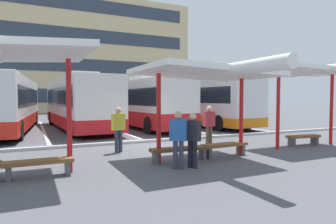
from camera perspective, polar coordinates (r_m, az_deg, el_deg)
ground_plane at (r=12.27m, az=-1.50°, el=-6.73°), size 160.00×160.00×0.00m
terminal_building at (r=49.97m, az=-19.74°, el=10.34°), size 39.10×11.02×20.37m
coach_bus_0 at (r=20.14m, az=-28.83°, el=1.30°), size 3.54×12.69×3.55m
coach_bus_1 at (r=19.96m, az=-17.19°, el=1.57°), size 3.21×11.83×3.58m
coach_bus_2 at (r=21.06m, az=-6.22°, el=1.56°), size 3.19×12.66×3.52m
coach_bus_3 at (r=22.45m, az=4.87°, el=1.91°), size 3.38×12.67×3.63m
lane_stripe_1 at (r=20.57m, az=-23.29°, el=-3.14°), size 0.16×14.00×0.01m
lane_stripe_2 at (r=21.13m, az=-11.83°, el=-2.83°), size 0.16×14.00×0.01m
lane_stripe_3 at (r=22.47m, az=-1.37°, el=-2.45°), size 0.16×14.00×0.01m
lane_stripe_4 at (r=24.47m, az=7.65°, el=-2.06°), size 0.16×14.00×0.01m
bench_1 at (r=8.17m, az=-23.94°, el=-9.34°), size 1.67×0.44×0.45m
waiting_shelter_1 at (r=9.47m, az=7.83°, el=7.41°), size 4.20×5.34×3.01m
bench_2 at (r=9.32m, az=2.31°, el=-7.60°), size 1.96×0.53×0.45m
bench_3 at (r=10.33m, az=11.06°, el=-6.66°), size 1.79×0.53×0.45m
waiting_shelter_2 at (r=13.33m, az=26.44°, el=6.96°), size 4.18×4.36×3.31m
bench_4 at (r=13.62m, az=25.00°, el=-4.64°), size 1.58×0.55×0.45m
platform_kerb at (r=13.42m, az=-3.70°, el=-5.67°), size 44.00×0.24×0.12m
waiting_passenger_0 at (r=10.97m, az=-9.70°, el=-2.78°), size 0.52×0.34×1.68m
waiting_passenger_1 at (r=12.30m, az=8.05°, el=-2.12°), size 0.51×0.26×1.70m
waiting_passenger_2 at (r=8.23m, az=2.03°, el=-4.70°), size 0.51×0.47×1.65m
waiting_passenger_3 at (r=8.42m, az=4.82°, el=-4.83°), size 0.39×0.51×1.58m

